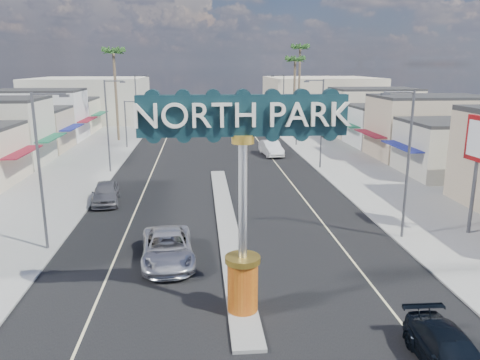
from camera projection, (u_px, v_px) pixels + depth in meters
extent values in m
plane|color=gray|center=(217.00, 170.00, 47.30)|extent=(160.00, 160.00, 0.00)
cube|color=black|center=(217.00, 170.00, 47.30)|extent=(20.00, 120.00, 0.01)
cube|color=gray|center=(226.00, 221.00, 31.81)|extent=(1.30, 30.00, 0.16)
cube|color=gray|center=(75.00, 173.00, 46.11)|extent=(8.00, 120.00, 0.12)
cube|color=gray|center=(352.00, 167.00, 48.46)|extent=(8.00, 120.00, 0.12)
cube|color=beige|center=(17.00, 127.00, 57.13)|extent=(12.00, 42.00, 6.00)
cube|color=#B7B29E|center=(396.00, 123.00, 61.17)|extent=(12.00, 42.00, 6.00)
cube|color=#B7B29E|center=(91.00, 99.00, 88.00)|extent=(20.00, 20.00, 8.00)
cube|color=beige|center=(320.00, 98.00, 91.70)|extent=(20.00, 20.00, 8.00)
cylinder|color=#BC360E|center=(243.00, 286.00, 19.92)|extent=(1.30, 1.30, 2.20)
cylinder|color=gold|center=(243.00, 259.00, 19.63)|extent=(1.50, 1.50, 0.25)
cylinder|color=#B7B7BC|center=(243.00, 202.00, 19.02)|extent=(0.36, 0.36, 4.80)
cylinder|color=gold|center=(243.00, 139.00, 18.40)|extent=(0.90, 0.90, 0.35)
cube|color=#0E272C|center=(243.00, 115.00, 18.18)|extent=(8.20, 0.50, 1.60)
cylinder|color=#47474C|center=(126.00, 125.00, 59.19)|extent=(0.18, 0.18, 6.00)
cylinder|color=#47474C|center=(145.00, 101.00, 58.70)|extent=(5.00, 0.12, 0.12)
cube|color=black|center=(161.00, 105.00, 58.99)|extent=(0.32, 0.32, 1.00)
sphere|color=red|center=(161.00, 103.00, 58.74)|extent=(0.22, 0.22, 0.22)
cylinder|color=#47474C|center=(297.00, 123.00, 61.04)|extent=(0.18, 0.18, 6.00)
cylinder|color=#47474C|center=(278.00, 101.00, 60.13)|extent=(5.00, 0.12, 0.12)
cube|color=black|center=(263.00, 105.00, 60.08)|extent=(0.32, 0.32, 1.00)
sphere|color=red|center=(263.00, 102.00, 59.83)|extent=(0.22, 0.22, 0.22)
cylinder|color=#47474C|center=(40.00, 174.00, 25.98)|extent=(0.16, 0.16, 9.00)
cylinder|color=#47474C|center=(49.00, 94.00, 25.00)|extent=(1.80, 0.10, 0.10)
cube|color=#47474C|center=(64.00, 96.00, 25.09)|extent=(0.50, 0.22, 0.15)
cylinder|color=#47474C|center=(107.00, 127.00, 45.32)|extent=(0.16, 0.16, 9.00)
cylinder|color=#47474C|center=(114.00, 81.00, 44.34)|extent=(1.80, 0.10, 0.10)
cube|color=#47474C|center=(123.00, 82.00, 44.43)|extent=(0.50, 0.22, 0.15)
cylinder|color=#47474C|center=(136.00, 107.00, 66.60)|extent=(0.16, 0.16, 9.00)
cylinder|color=#47474C|center=(141.00, 76.00, 65.61)|extent=(1.80, 0.10, 0.10)
cube|color=#47474C|center=(147.00, 76.00, 65.70)|extent=(0.50, 0.22, 0.15)
cylinder|color=#47474C|center=(408.00, 167.00, 27.77)|extent=(0.16, 0.16, 9.00)
cylinder|color=#47474C|center=(399.00, 92.00, 26.63)|extent=(1.80, 0.10, 0.10)
cube|color=#47474C|center=(385.00, 94.00, 26.59)|extent=(0.50, 0.22, 0.15)
cylinder|color=#47474C|center=(322.00, 125.00, 47.11)|extent=(0.16, 0.16, 9.00)
cylinder|color=#47474C|center=(315.00, 80.00, 45.97)|extent=(1.80, 0.10, 0.10)
cube|color=#47474C|center=(307.00, 81.00, 45.93)|extent=(0.50, 0.22, 0.15)
cylinder|color=#47474C|center=(283.00, 106.00, 68.38)|extent=(0.16, 0.16, 9.00)
cylinder|color=#47474C|center=(278.00, 75.00, 67.24)|extent=(1.80, 0.10, 0.10)
cube|color=#47474C|center=(272.00, 76.00, 67.20)|extent=(0.50, 0.22, 0.15)
cylinder|color=brown|center=(116.00, 98.00, 64.10)|extent=(0.36, 0.36, 12.00)
cylinder|color=brown|center=(294.00, 97.00, 72.21)|extent=(0.36, 0.36, 11.00)
cylinder|color=brown|center=(299.00, 89.00, 77.94)|extent=(0.36, 0.36, 13.00)
imported|color=silver|center=(167.00, 248.00, 25.23)|extent=(3.23, 6.11, 1.64)
imported|color=black|center=(450.00, 353.00, 16.22)|extent=(2.04, 4.79, 1.38)
imported|color=slate|center=(106.00, 193.00, 36.00)|extent=(2.49, 5.06, 1.66)
imported|color=silver|center=(271.00, 148.00, 54.91)|extent=(2.43, 5.45, 1.74)
cylinder|color=#47474C|center=(472.00, 198.00, 28.95)|extent=(0.23, 0.23, 4.59)
cube|color=maroon|center=(480.00, 139.00, 28.06)|extent=(0.45, 2.31, 2.75)
cube|color=white|center=(477.00, 139.00, 28.04)|extent=(0.15, 1.83, 2.18)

